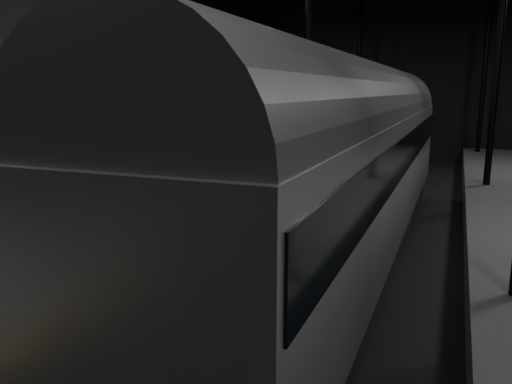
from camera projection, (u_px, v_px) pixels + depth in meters
The scene contains 6 objects.
ground at pixel (353, 256), 14.52m from camera, with size 44.00×44.00×0.00m, color black.
platform_left at pixel (136, 216), 17.17m from camera, with size 9.00×43.80×1.00m, color #555552.
tactile_strip at pixel (250, 213), 15.51m from camera, with size 0.50×43.80×0.01m, color #8C6219.
track at pixel (353, 254), 14.51m from camera, with size 2.40×43.00×0.24m.
train at pixel (352, 156), 13.31m from camera, with size 3.03×20.25×5.41m.
woman at pixel (124, 198), 13.72m from camera, with size 0.62×0.40×1.69m, color #98785D.
Camera 1 is at (2.57, -13.90, 4.74)m, focal length 35.00 mm.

